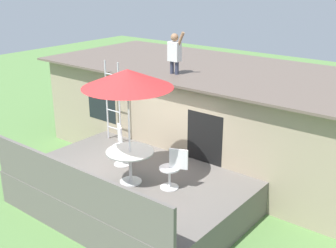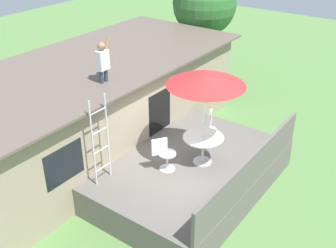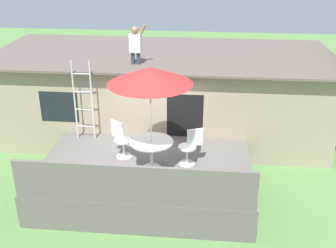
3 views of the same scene
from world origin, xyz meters
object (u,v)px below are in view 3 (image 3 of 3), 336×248
at_px(step_ladder, 83,101).
at_px(patio_table, 151,147).
at_px(patio_umbrella, 150,76).
at_px(patio_chair_right, 190,147).
at_px(person_figure, 136,43).
at_px(patio_chair_left, 121,140).

bearing_deg(step_ladder, patio_table, -36.76).
bearing_deg(patio_umbrella, step_ladder, 143.24).
bearing_deg(patio_umbrella, patio_table, 0.00).
distance_m(patio_table, patio_chair_right, 0.97).
bearing_deg(person_figure, patio_table, -73.42).
relative_size(patio_chair_left, patio_chair_right, 1.00).
height_order(patio_chair_left, patio_chair_right, same).
bearing_deg(patio_table, patio_chair_right, 21.72).
xyz_separation_m(step_ladder, patio_chair_left, (1.20, -0.95, -0.64)).
bearing_deg(patio_chair_right, person_figure, -74.76).
height_order(patio_table, person_figure, person_figure).
relative_size(patio_table, patio_umbrella, 0.41).
height_order(person_figure, patio_chair_left, person_figure).
relative_size(person_figure, patio_chair_right, 1.21).
xyz_separation_m(patio_table, patio_umbrella, (-0.00, 0.00, 1.76)).
distance_m(person_figure, patio_chair_right, 3.41).
bearing_deg(patio_table, patio_chair_left, 145.44).
distance_m(patio_table, step_ladder, 2.61).
relative_size(step_ladder, patio_chair_right, 2.39).
bearing_deg(patio_chair_left, step_ladder, 176.31).
xyz_separation_m(patio_umbrella, patio_chair_left, (-0.85, 0.59, -1.89)).
height_order(step_ladder, person_figure, person_figure).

